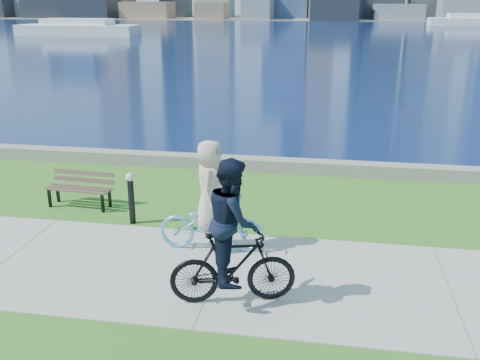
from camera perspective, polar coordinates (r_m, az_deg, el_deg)
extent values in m
plane|color=#2B671B|center=(9.70, -2.53, -9.99)|extent=(320.00, 320.00, 0.00)
cube|color=#9E9E99|center=(9.70, -2.53, -9.94)|extent=(80.00, 3.50, 0.02)
cube|color=gray|center=(15.30, 2.34, 1.69)|extent=(90.00, 0.50, 0.35)
cube|color=#0B1B47|center=(80.46, 8.70, 15.26)|extent=(320.00, 131.00, 0.01)
cube|color=gray|center=(138.39, 9.35, 16.64)|extent=(320.00, 30.00, 0.12)
cube|color=black|center=(146.64, -19.80, 16.80)|extent=(11.51, 6.10, 4.53)
cube|color=black|center=(141.43, -15.49, 17.23)|extent=(11.61, 9.90, 4.81)
cube|color=#79634A|center=(137.27, -9.82, 17.40)|extent=(11.75, 7.76, 3.96)
cube|color=#79634A|center=(130.93, -3.01, 17.57)|extent=(6.89, 7.21, 3.88)
cube|color=slate|center=(129.99, 1.93, 18.00)|extent=(6.55, 9.82, 5.82)
cube|color=black|center=(127.48, 10.06, 17.83)|extent=(10.56, 8.67, 6.27)
cube|color=slate|center=(129.79, 16.50, 16.77)|extent=(10.68, 8.53, 3.51)
cube|color=slate|center=(131.87, 23.00, 16.87)|extent=(11.02, 7.38, 6.99)
cube|color=white|center=(76.86, -16.89, 15.05)|extent=(16.01, 4.57, 1.37)
cube|color=white|center=(76.81, -16.97, 15.85)|extent=(9.15, 3.43, 0.80)
cube|color=white|center=(109.97, 23.64, 15.21)|extent=(15.66, 4.47, 1.34)
cube|color=white|center=(109.94, 23.72, 15.75)|extent=(8.95, 3.36, 0.78)
cube|color=black|center=(13.34, -19.65, -1.83)|extent=(0.06, 0.06, 0.44)
cube|color=black|center=(12.66, -14.45, -2.42)|extent=(0.06, 0.06, 0.44)
cube|color=black|center=(13.61, -18.85, -1.34)|extent=(0.06, 0.06, 0.44)
cube|color=black|center=(12.94, -13.73, -1.88)|extent=(0.06, 0.06, 0.44)
cube|color=#4E3B31|center=(12.90, -17.22, -1.13)|extent=(1.57, 0.21, 0.04)
cube|color=#4E3B31|center=(13.03, -16.87, -0.90)|extent=(1.57, 0.21, 0.04)
cube|color=#4E3B31|center=(13.16, -16.53, -0.68)|extent=(1.57, 0.21, 0.04)
cube|color=#4E3B31|center=(13.21, -16.33, 0.00)|extent=(1.56, 0.18, 0.11)
cube|color=#4E3B31|center=(13.18, -16.34, 0.73)|extent=(1.56, 0.18, 0.11)
cylinder|color=black|center=(11.80, -11.50, -2.23)|extent=(0.13, 0.13, 1.03)
sphere|color=silver|center=(11.62, -11.67, 0.30)|extent=(0.19, 0.19, 0.19)
imported|color=#60B2EA|center=(10.35, -3.12, -4.71)|extent=(0.79, 2.05, 1.06)
imported|color=silver|center=(10.06, -3.20, -0.61)|extent=(0.60, 0.89, 1.76)
imported|color=black|center=(8.58, -0.77, -9.34)|extent=(1.05, 2.09, 1.21)
imported|color=black|center=(8.23, -0.79, -4.33)|extent=(0.95, 1.10, 1.98)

